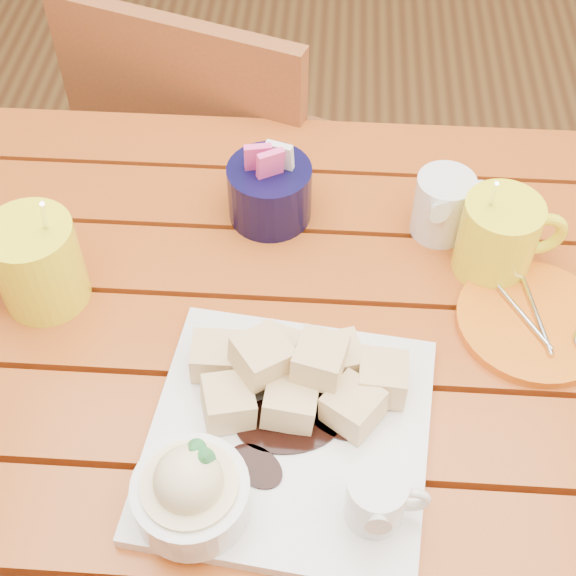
# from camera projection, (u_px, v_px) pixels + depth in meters

# --- Properties ---
(ground) EXTENTS (5.00, 5.00, 0.00)m
(ground) POSITION_uv_depth(u_px,v_px,m) (290.00, 576.00, 1.49)
(ground) COLOR brown
(ground) RESTS_ON ground
(table) EXTENTS (1.20, 0.79, 0.75)m
(table) POSITION_uv_depth(u_px,v_px,m) (291.00, 389.00, 1.00)
(table) COLOR #A04114
(table) RESTS_ON ground
(dessert_plate) EXTENTS (0.31, 0.31, 0.11)m
(dessert_plate) POSITION_uv_depth(u_px,v_px,m) (269.00, 439.00, 0.80)
(dessert_plate) COLOR white
(dessert_plate) RESTS_ON table
(coffee_mug_left) EXTENTS (0.14, 0.10, 0.17)m
(coffee_mug_left) POSITION_uv_depth(u_px,v_px,m) (34.00, 263.00, 0.91)
(coffee_mug_left) COLOR #FFF620
(coffee_mug_left) RESTS_ON table
(coffee_mug_right) EXTENTS (0.13, 0.09, 0.16)m
(coffee_mug_right) POSITION_uv_depth(u_px,v_px,m) (500.00, 236.00, 0.95)
(coffee_mug_right) COLOR #FFF620
(coffee_mug_right) RESTS_ON table
(cream_pitcher) EXTENTS (0.10, 0.09, 0.09)m
(cream_pitcher) POSITION_uv_depth(u_px,v_px,m) (445.00, 205.00, 0.99)
(cream_pitcher) COLOR white
(cream_pitcher) RESTS_ON table
(sugar_caddy) EXTENTS (0.11, 0.11, 0.12)m
(sugar_caddy) POSITION_uv_depth(u_px,v_px,m) (270.00, 191.00, 1.02)
(sugar_caddy) COLOR black
(sugar_caddy) RESTS_ON table
(orange_saucer) EXTENTS (0.18, 0.18, 0.02)m
(orange_saucer) POSITION_uv_depth(u_px,v_px,m) (535.00, 322.00, 0.93)
(orange_saucer) COLOR orange
(orange_saucer) RESTS_ON table
(chair_far) EXTENTS (0.52, 0.52, 0.87)m
(chair_far) POSITION_uv_depth(u_px,v_px,m) (220.00, 175.00, 1.48)
(chair_far) COLOR brown
(chair_far) RESTS_ON ground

